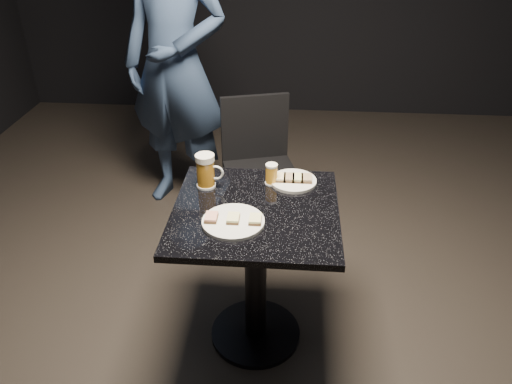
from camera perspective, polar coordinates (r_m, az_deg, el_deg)
floor at (r=2.59m, az=-0.04°, el=-15.93°), size 6.00×6.00×0.00m
plate_large at (r=2.01m, az=-2.61°, el=-3.40°), size 0.25×0.25×0.01m
plate_small at (r=2.30m, az=4.28°, el=1.27°), size 0.21×0.21×0.01m
patron at (r=3.23m, az=-9.19°, el=14.18°), size 0.82×0.66×1.95m
table at (r=2.25m, az=-0.04°, el=-7.09°), size 0.70×0.70×0.75m
beer_mug at (r=2.23m, az=-5.73°, el=2.42°), size 0.13×0.09×0.16m
beer_tumbler at (r=2.26m, az=1.78°, el=2.07°), size 0.06×0.06×0.10m
chair at (r=3.01m, az=0.31°, el=3.51°), size 0.51×0.51×0.88m
canapes_on_plate_large at (r=2.00m, az=-2.63°, el=-3.02°), size 0.23×0.07×0.02m
canapes_on_plate_small at (r=2.29m, az=4.30°, el=1.62°), size 0.17×0.07×0.02m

